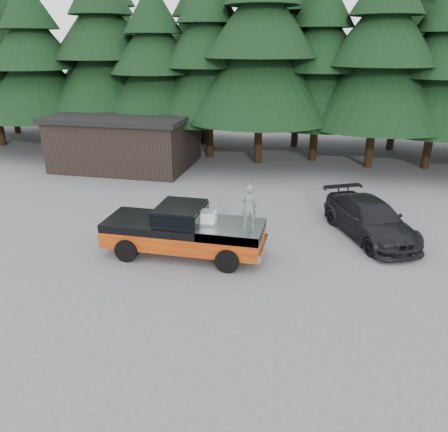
% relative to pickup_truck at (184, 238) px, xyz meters
% --- Properties ---
extents(ground, '(120.00, 120.00, 0.00)m').
position_rel_pickup_truck_xyz_m(ground, '(1.67, -0.59, -0.67)').
color(ground, '#525355').
rests_on(ground, ground).
extents(pickup_truck, '(6.00, 2.04, 1.33)m').
position_rel_pickup_truck_xyz_m(pickup_truck, '(0.00, 0.00, 0.00)').
color(pickup_truck, '#C85305').
rests_on(pickup_truck, ground).
extents(truck_cab, '(1.66, 1.90, 0.59)m').
position_rel_pickup_truck_xyz_m(truck_cab, '(-0.10, 0.00, 0.96)').
color(truck_cab, black).
rests_on(truck_cab, pickup_truck).
extents(air_compressor, '(0.64, 0.53, 0.43)m').
position_rel_pickup_truck_xyz_m(air_compressor, '(0.88, -0.05, 0.88)').
color(air_compressor, silver).
rests_on(air_compressor, pickup_truck).
extents(man_on_bed, '(0.66, 0.54, 1.57)m').
position_rel_pickup_truck_xyz_m(man_on_bed, '(2.41, -0.09, 1.45)').
color(man_on_bed, slate).
rests_on(man_on_bed, pickup_truck).
extents(parked_car, '(4.17, 5.56, 1.50)m').
position_rel_pickup_truck_xyz_m(parked_car, '(6.83, 3.18, 0.08)').
color(parked_car, black).
rests_on(parked_car, ground).
extents(utility_building, '(8.40, 6.40, 3.30)m').
position_rel_pickup_truck_xyz_m(utility_building, '(-7.33, 11.41, 1.00)').
color(utility_building, black).
rests_on(utility_building, ground).
extents(treeline, '(60.15, 16.05, 17.50)m').
position_rel_pickup_truck_xyz_m(treeline, '(2.10, 16.60, 7.06)').
color(treeline, black).
rests_on(treeline, ground).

